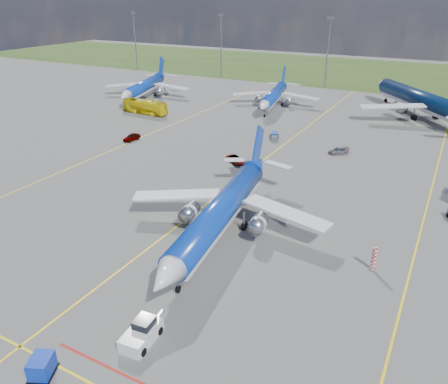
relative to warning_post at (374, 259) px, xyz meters
The scene contains 16 objects.
ground 27.24m from the warning_post, 162.90° to the right, with size 400.00×400.00×0.00m, color #52524F.
grass_strip 144.37m from the warning_post, 100.38° to the left, with size 400.00×80.00×0.01m, color #2D4719.
taxiway_lines 32.52m from the warning_post, 142.66° to the left, with size 60.25×160.00×0.02m.
floodlight_masts 103.84m from the warning_post, 98.91° to the left, with size 202.20×0.50×22.70m.
warning_post is the anchor object (origin of this frame).
bg_jet_nw 101.41m from the warning_post, 142.70° to the left, with size 29.15×38.25×10.02m, color #0B34A6, non-canonical shape.
bg_jet_nnw 80.46m from the warning_post, 120.73° to the left, with size 26.86×35.25×9.23m, color #0B34A6, non-canonical shape.
bg_jet_n 77.54m from the warning_post, 92.77° to the left, with size 37.52×49.24×12.90m, color #071B3E, non-canonical shape.
main_airliner 19.62m from the warning_post, behind, with size 30.09×39.50×10.34m, color #0B34A6, non-canonical shape.
pushback_tug 27.54m from the warning_post, 127.04° to the right, with size 2.70×6.24×2.08m.
uld_container 36.29m from the warning_post, 126.51° to the right, with size 1.74×2.17×1.74m, color #0C2EB3.
apron_bus 82.36m from the warning_post, 146.24° to the left, with size 3.06×13.06×3.64m, color yellow.
service_car_a 62.06m from the warning_post, 155.74° to the left, with size 1.76×4.36×1.49m, color #999999.
service_car_b 38.52m from the warning_post, 141.56° to the left, with size 2.16×4.69×1.30m, color #999999.
service_car_c 41.06m from the warning_post, 110.31° to the left, with size 1.71×4.22×1.22m, color #999999.
baggage_tug_c 51.02m from the warning_post, 125.26° to the left, with size 3.06×5.24×1.14m.
Camera 1 is at (30.98, -37.95, 29.55)m, focal length 35.00 mm.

